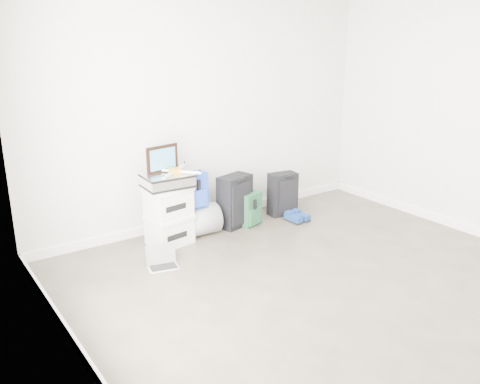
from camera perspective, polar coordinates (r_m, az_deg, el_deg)
ground at (r=4.62m, az=13.32°, el=-11.98°), size 5.00×5.00×0.00m
room_envelope at (r=4.08m, az=14.85°, el=9.69°), size 4.52×5.02×2.71m
boxes_stack at (r=5.58m, az=-7.97°, el=-2.62°), size 0.51×0.43×0.65m
briefcase at (r=5.46m, az=-8.15°, el=1.28°), size 0.51×0.39×0.14m
painting at (r=5.49m, az=-8.71°, el=3.71°), size 0.39×0.09×0.29m
drone at (r=5.45m, az=-7.35°, el=2.36°), size 0.47×0.47×0.05m
duffel_bag at (r=5.81m, az=-5.21°, el=-3.27°), size 0.59×0.39×0.35m
blue_backpack at (r=5.67m, az=-5.16°, el=0.13°), size 0.29×0.22×0.40m
large_suitcase at (r=6.03m, az=-0.55°, el=-1.05°), size 0.45×0.35×0.63m
green_backpack at (r=6.11m, az=1.13°, el=-1.98°), size 0.33×0.29×0.40m
carry_on at (r=6.44m, az=4.85°, el=-0.24°), size 0.37×0.27×0.55m
shoes at (r=6.32m, az=6.40°, el=-2.89°), size 0.25×0.27×0.08m
rolled_rug at (r=6.68m, az=5.37°, el=0.13°), size 0.16×0.16×0.49m
laptop at (r=5.16m, az=-8.72°, el=-7.76°), size 0.34×0.28×0.21m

